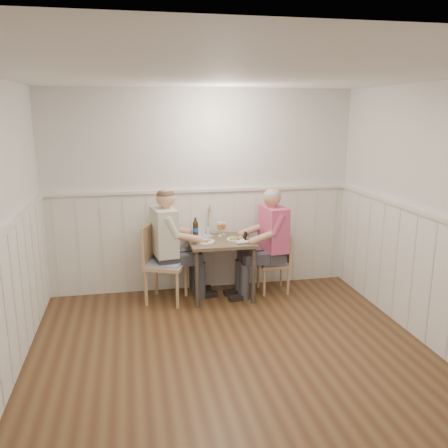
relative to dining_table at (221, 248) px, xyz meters
name	(u,v)px	position (x,y,z in m)	size (l,w,h in m)	color
ground_plane	(240,373)	(-0.18, -1.84, -0.64)	(4.50, 4.50, 0.00)	#4B2D1A
room_shell	(242,209)	(-0.18, -1.84, 0.88)	(4.04, 4.54, 2.60)	silver
wainscot	(225,276)	(-0.18, -1.15, 0.05)	(4.00, 4.49, 1.34)	silver
dining_table	(221,248)	(0.00, 0.00, 0.00)	(0.80, 0.70, 0.75)	brown
chair_right	(277,260)	(0.75, 0.04, -0.21)	(0.38, 0.38, 0.79)	tan
chair_left	(161,260)	(-0.75, 0.01, -0.11)	(0.60, 0.60, 0.97)	tan
man_in_pink	(270,250)	(0.63, -0.02, -0.05)	(0.69, 0.48, 1.41)	#3F3F47
diner_cream	(168,254)	(-0.66, 0.01, -0.03)	(0.72, 0.51, 1.45)	#3F3F47
plate_man	(236,239)	(0.18, -0.05, 0.13)	(0.23, 0.23, 0.06)	white
plate_diner	(204,241)	(-0.23, -0.08, 0.13)	(0.25, 0.25, 0.06)	white
beer_glass_a	(224,226)	(0.09, 0.26, 0.22)	(0.06, 0.06, 0.16)	silver
beer_glass_b	(220,227)	(0.02, 0.18, 0.24)	(0.07, 0.07, 0.19)	silver
beer_bottle	(196,229)	(-0.29, 0.19, 0.22)	(0.07, 0.07, 0.26)	black
rolled_napkin	(243,242)	(0.23, -0.23, 0.13)	(0.18, 0.08, 0.04)	white
grass_vase	(208,220)	(-0.12, 0.30, 0.30)	(0.05, 0.05, 0.41)	silver
gingham_mat	(199,236)	(-0.25, 0.23, 0.11)	(0.38, 0.35, 0.01)	#4555AB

